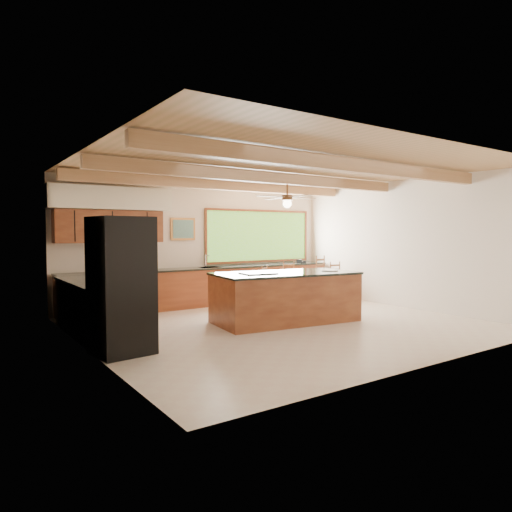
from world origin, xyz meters
TOP-DOWN VIEW (x-y plane):
  - ground at (0.00, 0.00)m, footprint 7.20×7.20m
  - room_shell at (-0.17, 0.65)m, footprint 7.27×6.54m
  - counter_run at (-0.82, 2.52)m, footprint 7.12×3.10m
  - island at (0.22, 0.19)m, footprint 2.96×1.67m
  - refrigerator at (-3.22, -0.32)m, footprint 0.85×0.83m
  - bar_stool_a at (1.17, 2.40)m, footprint 0.45×0.45m
  - bar_stool_b at (2.03, 2.40)m, footprint 0.45×0.45m
  - bar_stool_c at (2.74, 2.09)m, footprint 0.48×0.48m
  - bar_stool_d at (3.15, 1.88)m, footprint 0.42×0.42m

SIDE VIEW (x-z plane):
  - ground at x=0.00m, z-range 0.00..0.00m
  - counter_run at x=-0.82m, z-range -0.16..1.08m
  - island at x=0.22m, z-range -0.01..0.99m
  - bar_stool_a at x=1.17m, z-range 0.09..1.04m
  - bar_stool_d at x=3.15m, z-range 0.09..1.10m
  - bar_stool_b at x=2.03m, z-range 0.09..1.12m
  - bar_stool_c at x=2.74m, z-range 0.11..1.27m
  - refrigerator at x=-3.22m, z-range 0.00..2.00m
  - room_shell at x=-0.17m, z-range 0.70..3.72m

